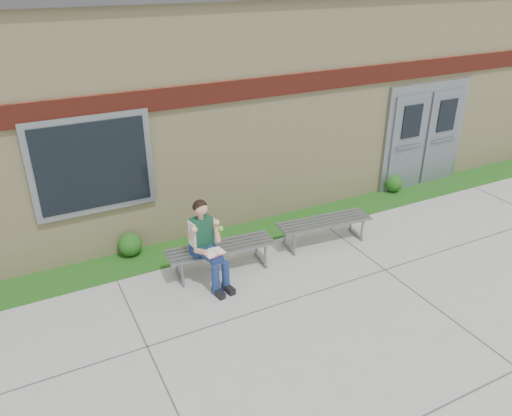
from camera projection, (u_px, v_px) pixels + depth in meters
ground at (355, 304)px, 7.39m from camera, size 80.00×80.00×0.00m
grass_strip at (271, 228)px, 9.46m from camera, size 16.00×0.80×0.02m
school_building at (200, 83)px, 11.23m from camera, size 16.20×6.22×4.20m
bench_left at (221, 252)px, 8.04m from camera, size 1.78×0.63×0.45m
bench_right at (324, 225)px, 8.86m from camera, size 1.73×0.63×0.44m
girl at (207, 243)px, 7.59m from camera, size 0.53×0.85×1.37m
shrub_mid at (130, 244)px, 8.50m from camera, size 0.41×0.41×0.41m
shrub_east at (393, 183)px, 10.87m from camera, size 0.39×0.39×0.39m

